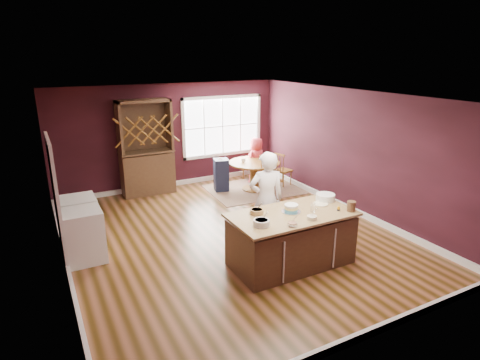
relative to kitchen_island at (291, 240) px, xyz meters
name	(u,v)px	position (x,y,z in m)	size (l,w,h in m)	color
room_shell	(230,169)	(-0.42, 1.46, 0.91)	(7.00, 7.00, 7.00)	brown
window	(222,126)	(1.08, 4.93, 1.06)	(2.36, 0.10, 1.66)	white
doorway	(57,202)	(-3.39, 2.06, 0.59)	(0.08, 1.26, 2.13)	white
kitchen_island	(291,240)	(0.00, 0.00, 0.00)	(2.07, 1.08, 0.92)	#452C1D
dining_table	(254,170)	(1.37, 3.65, 0.10)	(1.32, 1.32, 0.75)	brown
baker	(266,200)	(0.00, 0.81, 0.46)	(0.65, 0.43, 1.79)	white
layer_cake	(291,208)	(0.02, 0.06, 0.55)	(0.32, 0.32, 0.13)	white
bowl_blue	(261,223)	(-0.70, -0.18, 0.53)	(0.25, 0.25, 0.10)	white
bowl_yellow	(257,212)	(-0.53, 0.25, 0.52)	(0.22, 0.22, 0.08)	olive
bowl_pink	(293,224)	(-0.29, -0.42, 0.51)	(0.16, 0.16, 0.06)	silver
bowl_olive	(312,218)	(0.13, -0.35, 0.51)	(0.16, 0.16, 0.06)	beige
drinking_glass	(313,207)	(0.35, -0.09, 0.56)	(0.08, 0.08, 0.15)	silver
dinner_plate	(320,204)	(0.66, 0.10, 0.49)	(0.26, 0.26, 0.02)	beige
white_tub	(325,197)	(0.87, 0.23, 0.54)	(0.34, 0.34, 0.12)	white
stoneware_crock	(351,206)	(0.92, -0.37, 0.57)	(0.14, 0.14, 0.17)	brown
toy_figurine	(339,209)	(0.74, -0.27, 0.52)	(0.05, 0.05, 0.08)	#DC9505
rug	(254,189)	(1.37, 3.65, -0.43)	(2.32, 1.79, 0.01)	brown
chair_east	(283,169)	(2.25, 3.60, 0.02)	(0.38, 0.37, 0.92)	brown
chair_south	(270,177)	(1.39, 2.88, 0.10)	(0.45, 0.43, 1.08)	brown
chair_north	(251,162)	(1.75, 4.47, 0.05)	(0.41, 0.39, 0.98)	brown
seated_woman	(256,161)	(1.71, 4.12, 0.20)	(0.62, 0.40, 1.27)	#C1313C
high_chair	(221,174)	(0.58, 3.98, 0.00)	(0.36, 0.36, 0.88)	#21233F
toddler	(222,160)	(0.62, 4.00, 0.37)	(0.18, 0.14, 0.26)	#8CA5BF
table_plate	(265,161)	(1.63, 3.57, 0.32)	(0.19, 0.19, 0.01)	beige
table_cup	(243,160)	(1.11, 3.77, 0.36)	(0.11, 0.11, 0.09)	white
hutch	(146,148)	(-1.14, 4.68, 0.74)	(1.29, 0.54, 2.36)	#38220F
washer	(84,236)	(-3.06, 1.74, 0.02)	(0.63, 0.61, 0.92)	white
dryer	(79,222)	(-3.06, 2.38, 0.03)	(0.64, 0.62, 0.94)	silver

